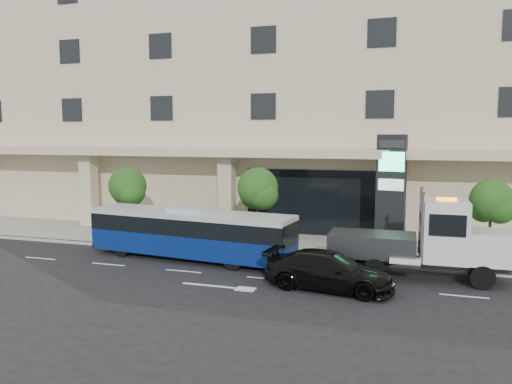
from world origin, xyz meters
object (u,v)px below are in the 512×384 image
(city_bus, at_px, (190,232))
(signage_pylon, at_px, (391,191))
(black_sedan, at_px, (329,271))
(tow_truck, at_px, (426,242))

(city_bus, relative_size, signage_pylon, 1.78)
(black_sedan, relative_size, signage_pylon, 0.86)
(tow_truck, relative_size, black_sedan, 1.64)
(city_bus, height_order, black_sedan, city_bus)
(city_bus, xyz_separation_m, tow_truck, (11.19, -0.01, 0.24))
(city_bus, distance_m, black_sedan, 7.97)
(city_bus, xyz_separation_m, signage_pylon, (9.46, 5.02, 1.88))
(tow_truck, xyz_separation_m, signage_pylon, (-1.74, 5.03, 1.64))
(black_sedan, xyz_separation_m, signage_pylon, (2.01, 7.78, 2.50))
(signage_pylon, bearing_deg, city_bus, -142.85)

